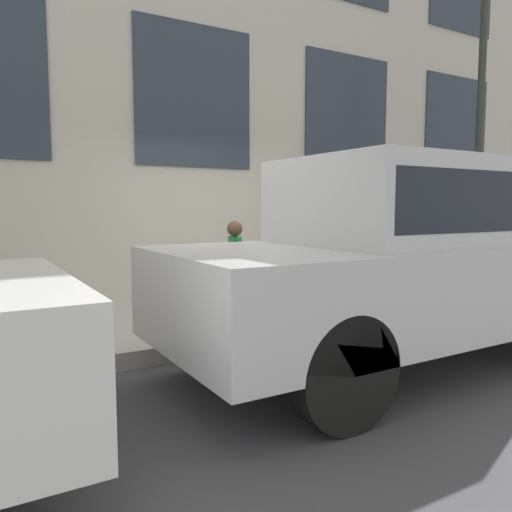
% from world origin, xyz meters
% --- Properties ---
extents(ground_plane, '(80.00, 80.00, 0.00)m').
position_xyz_m(ground_plane, '(0.00, 0.00, 0.00)').
color(ground_plane, '#47474C').
extents(sidewalk, '(2.35, 60.00, 0.17)m').
position_xyz_m(sidewalk, '(1.17, 0.00, 0.09)').
color(sidewalk, '#B2ADA3').
rests_on(sidewalk, ground_plane).
extents(fire_hydrant, '(0.32, 0.43, 0.87)m').
position_xyz_m(fire_hydrant, '(0.43, -0.18, 0.62)').
color(fire_hydrant, '#2D7260').
rests_on(fire_hydrant, sidewalk).
extents(person, '(0.28, 0.18, 1.15)m').
position_xyz_m(person, '(0.81, 0.18, 0.86)').
color(person, '#998466').
rests_on(person, sidewalk).
extents(parked_car_silver_near, '(1.83, 4.72, 1.90)m').
position_xyz_m(parked_car_silver_near, '(-1.13, -0.63, 1.04)').
color(parked_car_silver_near, black).
rests_on(parked_car_silver_near, ground_plane).
extents(street_lamp, '(0.36, 0.36, 5.53)m').
position_xyz_m(street_lamp, '(0.85, -4.33, 3.60)').
color(street_lamp, '#2D332D').
rests_on(street_lamp, sidewalk).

